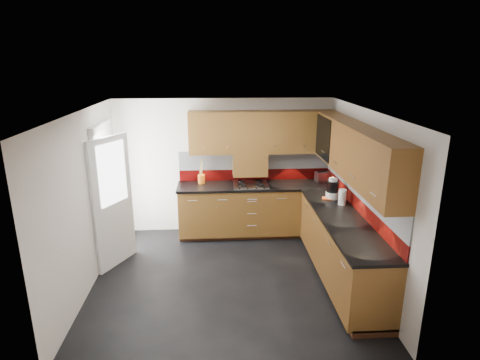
{
  "coord_description": "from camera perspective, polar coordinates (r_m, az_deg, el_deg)",
  "views": [
    {
      "loc": [
        -0.15,
        -5.13,
        3.05
      ],
      "look_at": [
        0.21,
        0.65,
        1.29
      ],
      "focal_mm": 30.0,
      "sensor_mm": 36.0,
      "label": 1
    }
  ],
  "objects": [
    {
      "name": "backsplash",
      "position": [
        6.49,
        9.26,
        0.23
      ],
      "size": [
        2.7,
        3.2,
        0.54
      ],
      "color": "maroon",
      "rests_on": "countertop"
    },
    {
      "name": "room",
      "position": [
        5.36,
        -1.84,
        0.11
      ],
      "size": [
        4.0,
        3.8,
        2.64
      ],
      "color": "black"
    },
    {
      "name": "orange_cloth",
      "position": [
        6.42,
        12.28,
        -2.59
      ],
      "size": [
        0.17,
        0.16,
        0.02
      ],
      "primitive_type": "cube",
      "rotation": [
        0.0,
        0.0,
        -0.22
      ],
      "color": "#E65119",
      "rests_on": "countertop"
    },
    {
      "name": "base_cabinets",
      "position": [
        6.52,
        7.53,
        -6.85
      ],
      "size": [
        2.7,
        3.2,
        0.95
      ],
      "color": "brown",
      "rests_on": "room"
    },
    {
      "name": "countertop",
      "position": [
        6.32,
        7.6,
        -2.91
      ],
      "size": [
        2.72,
        3.22,
        0.04
      ],
      "color": "black",
      "rests_on": "base_cabinets"
    },
    {
      "name": "glass_cabinet",
      "position": [
        6.57,
        12.97,
        6.12
      ],
      "size": [
        0.32,
        0.8,
        0.66
      ],
      "color": "black",
      "rests_on": "room"
    },
    {
      "name": "gas_hob",
      "position": [
        6.95,
        1.53,
        -0.62
      ],
      "size": [
        0.6,
        0.53,
        0.05
      ],
      "color": "silver",
      "rests_on": "countertop"
    },
    {
      "name": "extractor_hood",
      "position": [
        7.02,
        1.43,
        2.31
      ],
      "size": [
        0.6,
        0.33,
        0.4
      ],
      "primitive_type": "cube",
      "color": "brown",
      "rests_on": "room"
    },
    {
      "name": "paper_towel",
      "position": [
        6.2,
        14.33,
        -2.35
      ],
      "size": [
        0.15,
        0.15,
        0.24
      ],
      "primitive_type": "cylinder",
      "rotation": [
        0.0,
        0.0,
        0.38
      ],
      "color": "white",
      "rests_on": "countertop"
    },
    {
      "name": "upper_cabinets",
      "position": [
        6.19,
        9.4,
        5.42
      ],
      "size": [
        2.5,
        3.2,
        0.72
      ],
      "color": "brown",
      "rests_on": "room"
    },
    {
      "name": "back_door",
      "position": [
        6.42,
        -18.11,
        -2.24
      ],
      "size": [
        0.42,
        1.19,
        2.04
      ],
      "color": "white",
      "rests_on": "room"
    },
    {
      "name": "food_processor",
      "position": [
        6.42,
        13.01,
        -1.29
      ],
      "size": [
        0.2,
        0.2,
        0.33
      ],
      "color": "white",
      "rests_on": "countertop"
    },
    {
      "name": "utensil_pot",
      "position": [
        7.07,
        -5.51,
        0.3
      ],
      "size": [
        0.12,
        0.12,
        0.44
      ],
      "color": "#CE6113",
      "rests_on": "countertop"
    },
    {
      "name": "toaster",
      "position": [
        7.32,
        11.6,
        0.52
      ],
      "size": [
        0.28,
        0.22,
        0.18
      ],
      "color": "silver",
      "rests_on": "countertop"
    }
  ]
}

